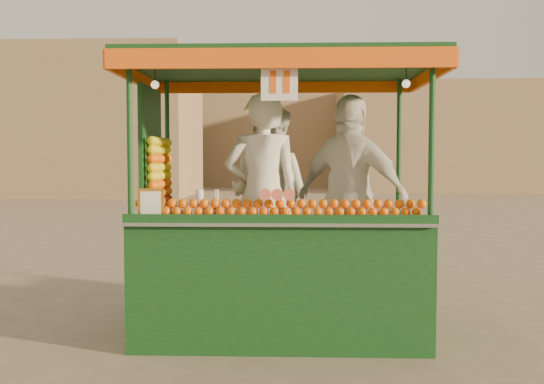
{
  "coord_description": "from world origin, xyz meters",
  "views": [
    {
      "loc": [
        0.21,
        -5.15,
        1.56
      ],
      "look_at": [
        0.03,
        0.21,
        1.25
      ],
      "focal_mm": 39.39,
      "sensor_mm": 36.0,
      "label": 1
    }
  ],
  "objects_px": {
    "vendor_left": "(262,197)",
    "vendor_middle": "(269,197)",
    "juice_cart": "(273,246)",
    "vendor_right": "(351,198)"
  },
  "relations": [
    {
      "from": "juice_cart",
      "to": "vendor_right",
      "type": "xyz_separation_m",
      "value": [
        0.69,
        0.1,
        0.42
      ]
    },
    {
      "from": "vendor_left",
      "to": "vendor_middle",
      "type": "bearing_deg",
      "value": -98.07
    },
    {
      "from": "vendor_middle",
      "to": "vendor_right",
      "type": "relative_size",
      "value": 0.97
    },
    {
      "from": "vendor_left",
      "to": "vendor_right",
      "type": "height_order",
      "value": "vendor_left"
    },
    {
      "from": "vendor_middle",
      "to": "vendor_right",
      "type": "distance_m",
      "value": 0.96
    },
    {
      "from": "vendor_middle",
      "to": "vendor_right",
      "type": "height_order",
      "value": "vendor_right"
    },
    {
      "from": "vendor_left",
      "to": "vendor_right",
      "type": "bearing_deg",
      "value": 176.77
    },
    {
      "from": "vendor_left",
      "to": "vendor_middle",
      "type": "height_order",
      "value": "vendor_left"
    },
    {
      "from": "vendor_right",
      "to": "vendor_left",
      "type": "bearing_deg",
      "value": 36.37
    },
    {
      "from": "vendor_left",
      "to": "juice_cart",
      "type": "bearing_deg",
      "value": 137.39
    }
  ]
}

